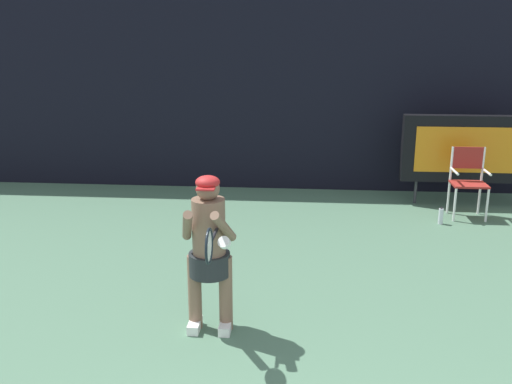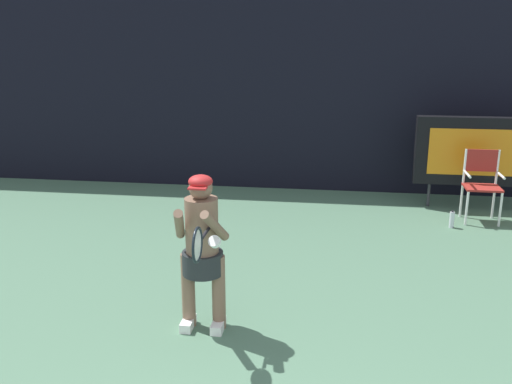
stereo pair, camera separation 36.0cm
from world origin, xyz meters
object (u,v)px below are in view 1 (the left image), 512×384
Objects in this scene: scoreboard at (470,149)px; tennis_player at (209,247)px; water_bottle at (441,216)px; tennis_racket at (209,245)px; umpire_chair at (468,178)px.

tennis_player reaches higher than scoreboard.
water_bottle is 0.17× the size of tennis_player.
scoreboard is 6.11m from tennis_racket.
tennis_player is 2.54× the size of tennis_racket.
tennis_player is (-3.58, -4.50, -0.10)m from scoreboard.
tennis_racket reaches higher than umpire_chair.
tennis_player is at bearing -131.59° from umpire_chair.
water_bottle is 4.94m from tennis_racket.
scoreboard is 5.75m from tennis_player.
umpire_chair is 0.71× the size of tennis_player.
tennis_racket is (-2.85, -3.93, 0.94)m from water_bottle.
scoreboard reaches higher than tennis_racket.
tennis_player reaches higher than water_bottle.
umpire_chair is at bearing 48.41° from tennis_player.
tennis_racket is (0.09, -0.51, 0.22)m from tennis_player.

